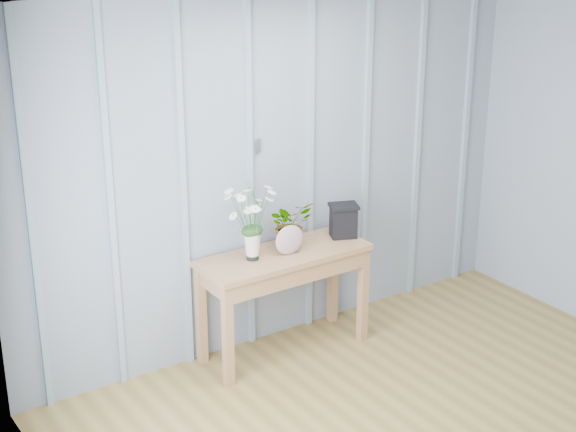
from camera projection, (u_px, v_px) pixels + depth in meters
room_shell at (414, 101)px, 4.77m from camera, size 4.00×4.50×2.50m
sideboard at (284, 268)px, 6.01m from camera, size 1.20×0.45×0.75m
daisy_vase at (252, 213)px, 5.75m from camera, size 0.37×0.28×0.53m
spider_plant at (290, 224)px, 6.02m from camera, size 0.30×0.26×0.33m
felt_disc_vessel at (289, 240)px, 5.91m from camera, size 0.21×0.08×0.21m
carved_box at (343, 220)px, 6.20m from camera, size 0.24×0.22×0.24m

